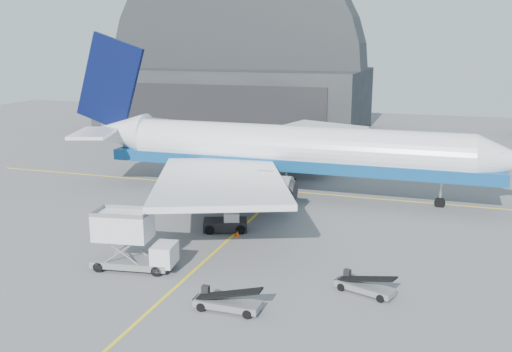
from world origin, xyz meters
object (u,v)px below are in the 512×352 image
(belt_loader_a, at_px, (227,302))
(belt_loader_b, at_px, (364,286))
(airliner, at_px, (278,150))
(pushback_tug, at_px, (227,223))
(catering_truck, at_px, (131,241))

(belt_loader_a, distance_m, belt_loader_b, 9.88)
(airliner, relative_size, pushback_tug, 11.61)
(pushback_tug, relative_size, belt_loader_a, 0.97)
(belt_loader_a, height_order, belt_loader_b, belt_loader_a)
(pushback_tug, relative_size, belt_loader_b, 1.02)
(airliner, bearing_deg, belt_loader_b, -61.03)
(pushback_tug, bearing_deg, belt_loader_a, -89.19)
(catering_truck, xyz_separation_m, belt_loader_a, (9.55, -4.23, -1.70))
(belt_loader_b, bearing_deg, belt_loader_a, -127.15)
(airliner, xyz_separation_m, catering_truck, (-4.50, -25.20, -2.93))
(airliner, height_order, belt_loader_b, airliner)
(catering_truck, height_order, belt_loader_b, catering_truck)
(catering_truck, xyz_separation_m, pushback_tug, (3.67, 10.91, -1.55))
(catering_truck, distance_m, pushback_tug, 11.62)
(airliner, height_order, belt_loader_a, airliner)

